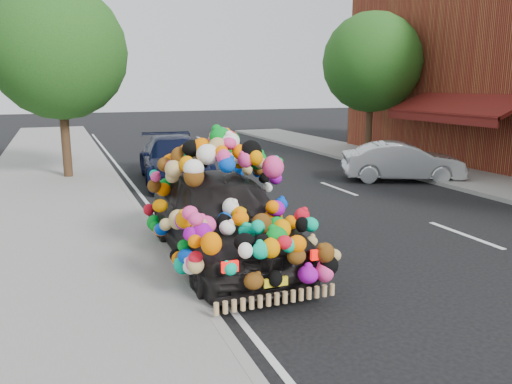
{
  "coord_description": "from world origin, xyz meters",
  "views": [
    {
      "loc": [
        -4.05,
        -7.55,
        3.05
      ],
      "look_at": [
        -0.66,
        0.94,
        1.06
      ],
      "focal_mm": 35.0,
      "sensor_mm": 36.0,
      "label": 1
    }
  ],
  "objects": [
    {
      "name": "footpath_far",
      "position": [
        8.2,
        3.0,
        0.06
      ],
      "size": [
        3.0,
        40.0,
        0.12
      ],
      "primitive_type": "cube",
      "color": "gray",
      "rests_on": "ground"
    },
    {
      "name": "ground",
      "position": [
        0.0,
        0.0,
        0.0
      ],
      "size": [
        100.0,
        100.0,
        0.0
      ],
      "primitive_type": "plane",
      "color": "black",
      "rests_on": "ground"
    },
    {
      "name": "silver_hatchback",
      "position": [
        6.14,
        5.36,
        0.62
      ],
      "size": [
        3.95,
        2.79,
        1.24
      ],
      "primitive_type": "imported",
      "rotation": [
        0.0,
        0.0,
        1.13
      ],
      "color": "#B1B3B8",
      "rests_on": "ground"
    },
    {
      "name": "tree_far_b",
      "position": [
        8.0,
        10.0,
        3.89
      ],
      "size": [
        4.0,
        4.0,
        5.9
      ],
      "color": "#332114",
      "rests_on": "ground"
    },
    {
      "name": "lane_markings",
      "position": [
        3.6,
        0.0,
        0.01
      ],
      "size": [
        6.0,
        50.0,
        0.01
      ],
      "primitive_type": null,
      "color": "silver",
      "rests_on": "ground"
    },
    {
      "name": "kerb",
      "position": [
        -2.35,
        0.0,
        0.07
      ],
      "size": [
        0.15,
        60.0,
        0.13
      ],
      "primitive_type": "cube",
      "color": "gray",
      "rests_on": "ground"
    },
    {
      "name": "tree_near_sidewalk",
      "position": [
        -3.8,
        9.5,
        4.02
      ],
      "size": [
        4.2,
        4.2,
        6.13
      ],
      "color": "#332114",
      "rests_on": "ground"
    },
    {
      "name": "navy_sedan",
      "position": [
        -0.66,
        7.91,
        0.71
      ],
      "size": [
        2.47,
        5.08,
        1.42
      ],
      "primitive_type": "imported",
      "rotation": [
        0.0,
        0.0,
        -0.1
      ],
      "color": "black",
      "rests_on": "ground"
    },
    {
      "name": "sidewalk",
      "position": [
        -4.3,
        0.0,
        0.06
      ],
      "size": [
        4.0,
        60.0,
        0.12
      ],
      "primitive_type": "cube",
      "color": "gray",
      "rests_on": "ground"
    },
    {
      "name": "plush_art_car",
      "position": [
        -1.49,
        0.45,
        1.14
      ],
      "size": [
        2.26,
        4.84,
        2.23
      ],
      "rotation": [
        0.0,
        0.0,
        -0.01
      ],
      "color": "black",
      "rests_on": "ground"
    }
  ]
}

